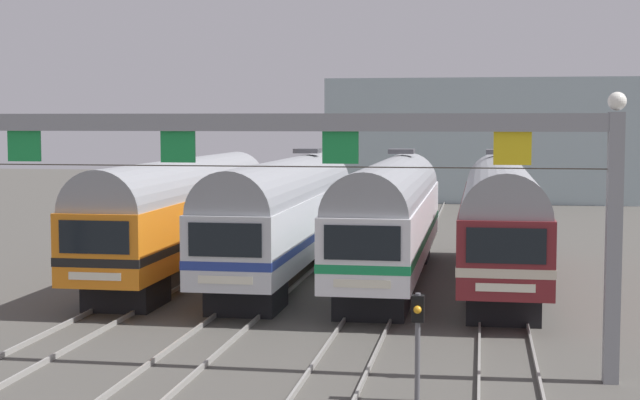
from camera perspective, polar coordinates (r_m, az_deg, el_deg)
ground_plane at (r=38.19m, az=1.01°, el=-4.79°), size 160.00×160.00×0.00m
track_bed at (r=54.89m, az=3.62°, el=-1.81°), size 14.03×70.00×0.15m
commuter_train_orange at (r=39.24m, az=-8.07°, el=-0.62°), size 2.88×18.06×4.77m
commuter_train_silver at (r=38.20m, az=-2.09°, el=-0.72°), size 2.88×18.06×5.05m
commuter_train_white at (r=37.59m, az=4.16°, el=-0.82°), size 2.88×18.06×5.05m
commuter_train_maroon at (r=37.44m, az=10.53°, el=-0.91°), size 2.88×18.06×5.05m
catenary_gantry at (r=24.42m, az=-3.65°, el=1.92°), size 17.76×0.44×6.97m
yard_signal_mast at (r=21.99m, az=5.75°, el=-7.33°), size 0.28×0.35×2.46m
maintenance_building at (r=78.50m, az=9.32°, el=3.51°), size 23.37×10.00×9.47m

